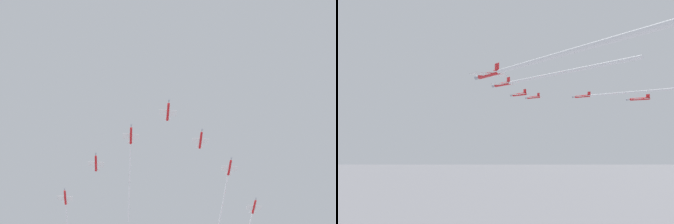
{
  "view_description": "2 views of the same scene",
  "coord_description": "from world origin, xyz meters",
  "views": [
    {
      "loc": [
        42.15,
        -93.48,
        3.93
      ],
      "look_at": [
        4.08,
        -1.9,
        176.17
      ],
      "focal_mm": 42.35,
      "sensor_mm": 36.0,
      "label": 1
    },
    {
      "loc": [
        25.03,
        145.33,
        166.86
      ],
      "look_at": [
        18.28,
        3.7,
        168.64
      ],
      "focal_mm": 31.36,
      "sensor_mm": 36.0,
      "label": 2
    }
  ],
  "objects": [
    {
      "name": "jet_port_inner",
      "position": [
        13.44,
        20.15,
        175.98
      ],
      "size": [
        9.39,
        11.98,
        2.57
      ],
      "rotation": [
        0.0,
        0.0,
        3.61
      ],
      "color": "red"
    },
    {
      "name": "jet_lead",
      "position": [
        4.2,
        -2.13,
        176.18
      ],
      "size": [
        9.39,
        11.98,
        2.57
      ],
      "rotation": [
        0.0,
        0.0,
        3.61
      ],
      "color": "red"
    },
    {
      "name": "jet_starboard_outer",
      "position": [
        -43.63,
        11.74,
        174.68
      ],
      "size": [
        9.39,
        11.98,
        2.57
      ],
      "rotation": [
        0.0,
        0.0,
        3.61
      ],
      "color": "red"
    },
    {
      "name": "jet_starboard_inner",
      "position": [
        -28.48,
        22.27,
        176.38
      ],
      "size": [
        32.46,
        61.84,
        2.57
      ],
      "rotation": [
        0.0,
        0.0,
        3.61
      ],
      "color": "red"
    },
    {
      "name": "jet_port_outer",
      "position": [
        13.87,
        59.97,
        177.68
      ],
      "size": [
        29.01,
        54.96,
        2.57
      ],
      "rotation": [
        0.0,
        0.0,
        3.61
      ],
      "color": "red"
    },
    {
      "name": "jet_center_rear",
      "position": [
        17.03,
        94.37,
        176.52
      ],
      "size": [
        31.69,
        60.3,
        2.57
      ],
      "rotation": [
        0.0,
        0.0,
        3.61
      ],
      "color": "red"
    }
  ]
}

